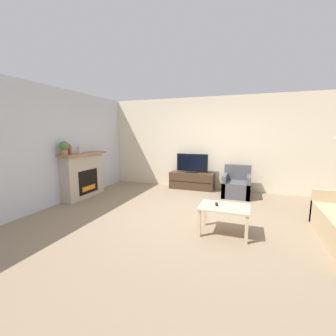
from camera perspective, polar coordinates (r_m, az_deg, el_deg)
name	(u,v)px	position (r m, az deg, el deg)	size (l,w,h in m)	color
ground_plane	(195,215)	(4.74, 6.79, -11.77)	(24.00, 24.00, 0.00)	#89755B
wall_back	(214,144)	(6.77, 11.65, 6.06)	(12.00, 0.06, 2.70)	beige
wall_left	(67,146)	(6.05, -24.37, 5.11)	(0.06, 12.00, 2.70)	silver
fireplace	(83,175)	(6.24, -20.71, -1.62)	(0.43, 1.40, 1.16)	#B7A893
mantel_vase_left	(70,150)	(5.84, -23.64, 4.31)	(0.09, 0.09, 0.25)	#994C3D
mantel_vase_centre_left	(79,150)	(6.07, -21.58, 4.33)	(0.09, 0.09, 0.20)	beige
potted_plant	(64,147)	(5.71, -24.88, 4.77)	(0.22, 0.22, 0.32)	#936B4C
tv_stand	(192,181)	(6.76, 6.06, -3.24)	(1.31, 0.42, 0.50)	#422D1E
tv	(192,164)	(6.67, 6.13, 1.04)	(0.93, 0.18, 0.56)	black
armchair	(237,186)	(6.24, 17.00, -4.41)	(0.70, 0.76, 0.81)	#4C4C51
coffee_table	(224,211)	(3.90, 14.08, -10.44)	(0.80, 0.56, 0.47)	#CCB289
remote	(217,204)	(3.92, 12.25, -8.98)	(0.07, 0.15, 0.02)	black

